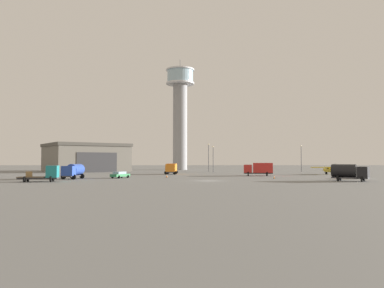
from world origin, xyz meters
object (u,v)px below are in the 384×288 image
traffic_cone_near_right (274,177)px  car_green (120,175)px  car_white (361,175)px  traffic_cone_near_left (167,176)px  light_post_west (213,157)px  light_post_centre (301,156)px  control_tower (180,108)px  truck_fuel_tanker_blue (74,171)px  truck_flatbed_teal (46,174)px  light_post_north (209,155)px  truck_box_orange (171,168)px  airplane_yellow (330,169)px  truck_box_red (259,169)px  truck_fuel_tanker_black (349,172)px

traffic_cone_near_right → car_green: bearing=175.7°
car_white → traffic_cone_near_left: (-39.99, 5.53, -0.40)m
light_post_west → light_post_centre: 29.84m
control_tower → light_post_west: size_ratio=5.35×
control_tower → light_post_west: bearing=-70.5°
traffic_cone_near_right → light_post_west: bearing=104.1°
car_green → light_post_centre: size_ratio=0.55×
truck_fuel_tanker_blue → car_white: bearing=99.9°
traffic_cone_near_left → truck_flatbed_teal: bearing=-143.9°
control_tower → traffic_cone_near_left: size_ratio=63.60×
truck_fuel_tanker_blue → light_post_north: bearing=156.0°
truck_box_orange → car_green: truck_box_orange is taller
control_tower → light_post_north: control_tower is taller
traffic_cone_near_left → light_post_centre: bearing=42.9°
airplane_yellow → traffic_cone_near_left: airplane_yellow is taller
truck_flatbed_teal → truck_box_orange: bearing=49.1°
light_post_west → traffic_cone_near_left: light_post_west is taller
truck_box_red → light_post_centre: (20.23, 30.64, 3.42)m
control_tower → truck_box_orange: (-1.82, -44.78, -22.75)m
truck_box_red → light_post_north: light_post_north is taller
truck_box_red → car_green: (-31.54, -10.62, -0.99)m
truck_flatbed_teal → traffic_cone_near_left: bearing=27.2°
truck_fuel_tanker_black → traffic_cone_near_left: bearing=-167.8°
car_white → traffic_cone_near_right: 17.71m
light_post_centre → traffic_cone_near_right: 48.16m
traffic_cone_near_left → traffic_cone_near_right: (22.31, -4.66, 0.01)m
light_post_centre → traffic_cone_near_left: bearing=-137.1°
truck_fuel_tanker_blue → car_green: (8.77, 3.19, -0.93)m
airplane_yellow → light_post_north: size_ratio=1.06×
car_white → car_green: same height
truck_fuel_tanker_black → truck_box_orange: 46.61m
truck_flatbed_teal → truck_fuel_tanker_blue: size_ratio=1.15×
truck_box_red → light_post_north: size_ratio=0.78×
truck_box_orange → truck_fuel_tanker_black: bearing=49.8°
car_white → traffic_cone_near_right: bearing=124.7°
truck_flatbed_teal → traffic_cone_near_right: 44.05m
light_post_north → traffic_cone_near_left: bearing=-106.5°
control_tower → truck_fuel_tanker_black: control_tower is taller
control_tower → traffic_cone_near_left: bearing=-91.9°
car_white → light_post_north: bearing=69.6°
truck_fuel_tanker_blue → light_post_west: bearing=151.1°
airplane_yellow → truck_fuel_tanker_black: truck_fuel_tanker_black is taller
truck_flatbed_teal → car_green: truck_flatbed_teal is taller
truck_fuel_tanker_black → car_white: size_ratio=1.37×
truck_box_orange → traffic_cone_near_right: 31.90m
truck_flatbed_teal → truck_fuel_tanker_black: size_ratio=1.08×
truck_box_orange → light_post_centre: 46.66m
light_post_west → car_green: bearing=-122.3°
car_green → light_post_west: size_ratio=0.58×
airplane_yellow → truck_box_red: size_ratio=1.35×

